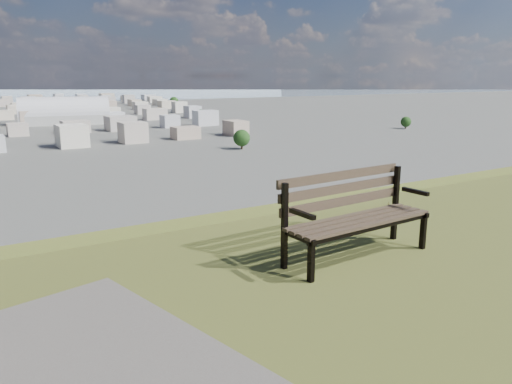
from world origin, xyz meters
TOP-DOWN VIEW (x-y plane):
  - park_bench at (0.88, 2.25)m, footprint 1.68×0.62m
  - arena at (54.11, 299.66)m, footprint 50.83×28.70m

SIDE VIEW (x-z plane):
  - arena at x=54.11m, z-range -5.35..14.89m
  - park_bench at x=0.88m, z-range 25.06..25.92m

